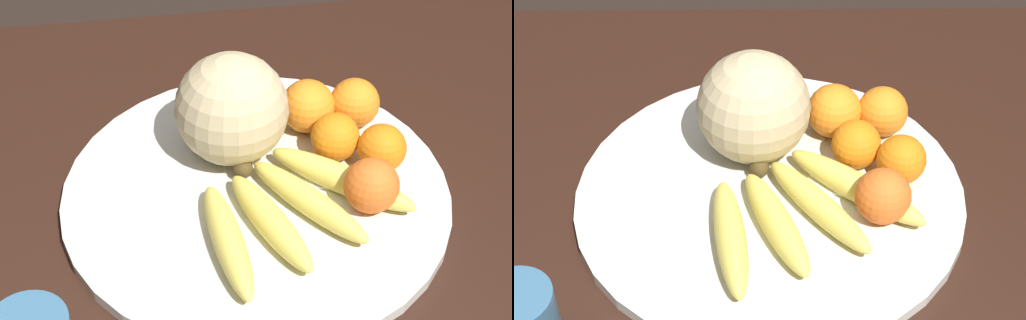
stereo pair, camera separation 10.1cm
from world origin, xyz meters
TOP-DOWN VIEW (x-y plane):
  - kitchen_table at (0.00, 0.00)m, footprint 1.32×0.93m
  - fruit_bowl at (-0.07, -0.03)m, footprint 0.47×0.47m
  - melon at (-0.05, -0.10)m, footprint 0.14×0.14m
  - banana_bunch at (-0.10, 0.03)m, footprint 0.26×0.25m
  - orange_front_left at (-0.16, -0.14)m, footprint 0.07×0.07m
  - orange_front_right at (-0.20, 0.02)m, footprint 0.07×0.07m
  - orange_mid_center at (-0.22, -0.14)m, footprint 0.07×0.07m
  - orange_back_left at (-0.18, -0.08)m, footprint 0.06×0.06m
  - orange_back_right at (-0.23, -0.05)m, footprint 0.06×0.06m
  - produce_tag at (-0.16, -0.03)m, footprint 0.10×0.06m

SIDE VIEW (x-z plane):
  - kitchen_table at x=0.00m, z-range 0.27..1.00m
  - fruit_bowl at x=-0.07m, z-range 0.73..0.75m
  - produce_tag at x=-0.16m, z-range 0.75..0.75m
  - banana_bunch at x=-0.10m, z-range 0.75..0.78m
  - orange_back_right at x=-0.23m, z-range 0.75..0.81m
  - orange_back_left at x=-0.18m, z-range 0.75..0.81m
  - orange_mid_center at x=-0.22m, z-range 0.75..0.81m
  - orange_front_right at x=-0.20m, z-range 0.75..0.81m
  - orange_front_left at x=-0.16m, z-range 0.75..0.82m
  - melon at x=-0.05m, z-range 0.75..0.89m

